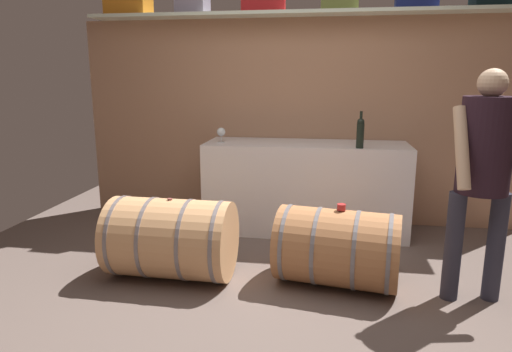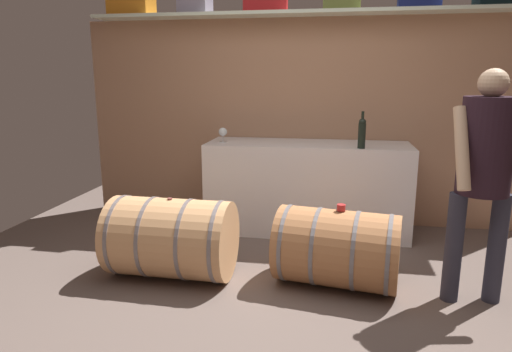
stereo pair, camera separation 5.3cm
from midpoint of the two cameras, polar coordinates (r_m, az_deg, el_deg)
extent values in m
cube|color=#62524C|center=(3.50, 2.93, -13.15)|extent=(5.71, 7.33, 0.02)
cube|color=tan|center=(4.72, 5.11, 6.77)|extent=(4.51, 0.10, 2.07)
cube|color=silver|center=(4.58, 5.24, 19.77)|extent=(4.15, 0.40, 0.03)
cube|color=red|center=(4.64, 0.62, 21.43)|extent=(0.42, 0.24, 0.24)
cube|color=white|center=(4.44, 5.91, -1.42)|extent=(1.93, 0.63, 0.88)
cylinder|color=black|center=(4.11, 12.69, 5.00)|extent=(0.07, 0.07, 0.22)
sphere|color=black|center=(4.09, 12.77, 6.70)|extent=(0.06, 0.06, 0.06)
cylinder|color=black|center=(4.09, 12.80, 7.42)|extent=(0.02, 0.02, 0.09)
cylinder|color=white|center=(4.39, -4.77, 4.30)|extent=(0.08, 0.08, 0.00)
cylinder|color=white|center=(4.39, -4.78, 4.76)|extent=(0.01, 0.01, 0.07)
sphere|color=white|center=(4.38, -4.79, 5.59)|extent=(0.08, 0.08, 0.08)
sphere|color=maroon|center=(4.38, -4.79, 5.43)|extent=(0.05, 0.05, 0.05)
cylinder|color=#AD7245|center=(3.36, 9.83, -8.93)|extent=(0.94, 0.69, 0.56)
cylinder|color=slate|center=(3.42, 3.75, -8.34)|extent=(0.12, 0.57, 0.57)
cylinder|color=slate|center=(3.38, 7.48, -8.71)|extent=(0.12, 0.57, 0.57)
cylinder|color=slate|center=(3.35, 12.20, -9.13)|extent=(0.12, 0.57, 0.57)
cylinder|color=slate|center=(3.33, 16.08, -9.42)|extent=(0.12, 0.57, 0.57)
cylinder|color=#944343|center=(3.27, 10.01, -4.25)|extent=(0.04, 0.04, 0.01)
cylinder|color=tan|center=(3.50, -11.09, -7.74)|extent=(0.93, 0.62, 0.60)
cylinder|color=slate|center=(3.65, -16.78, -7.17)|extent=(0.04, 0.61, 0.61)
cylinder|color=slate|center=(3.55, -13.32, -7.53)|extent=(0.04, 0.61, 0.61)
cylinder|color=slate|center=(3.45, -8.79, -7.95)|extent=(0.04, 0.61, 0.61)
cylinder|color=slate|center=(3.38, -4.93, -8.27)|extent=(0.04, 0.61, 0.61)
cylinder|color=brown|center=(3.41, -11.31, -2.90)|extent=(0.04, 0.04, 0.01)
cylinder|color=red|center=(3.26, 10.30, -3.89)|extent=(0.06, 0.06, 0.04)
cylinder|color=#2C2D3A|center=(3.35, 23.28, -8.20)|extent=(0.12, 0.12, 0.76)
cylinder|color=#2C2D3A|center=(3.46, 27.66, -7.98)|extent=(0.12, 0.12, 0.76)
cylinder|color=black|center=(3.24, 26.65, 3.46)|extent=(0.33, 0.33, 0.62)
sphere|color=tan|center=(3.21, 27.35, 10.42)|extent=(0.18, 0.18, 0.18)
cylinder|color=tan|center=(3.08, 24.16, 3.28)|extent=(0.11, 0.28, 0.52)
camera|label=1|loc=(0.03, -90.45, -0.10)|focal=31.59mm
camera|label=2|loc=(0.03, 89.55, 0.10)|focal=31.59mm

